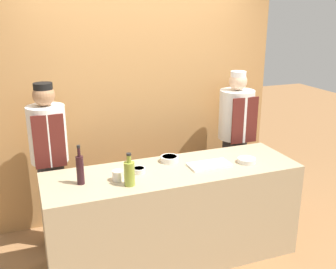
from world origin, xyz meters
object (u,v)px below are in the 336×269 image
Objects in this scene: sauce_bowl_green at (139,170)px; cutting_board at (209,165)px; bottle_oil at (129,173)px; cup_cream at (118,176)px; chef_left at (50,161)px; chef_right at (235,138)px; bottle_wine at (80,169)px; sauce_bowl_orange at (169,159)px; sauce_bowl_red at (247,160)px.

sauce_bowl_green is 0.64m from cutting_board.
sauce_bowl_green is 0.27m from bottle_oil.
cup_cream is (-0.84, -0.01, 0.03)m from cutting_board.
chef_left is at bearing 138.21° from sauce_bowl_green.
cup_cream is at bearing -154.88° from chef_right.
bottle_wine is 0.20× the size of chef_right.
chef_right is (1.99, -0.00, -0.01)m from chef_left.
bottle_wine reaches higher than cup_cream.
chef_right reaches higher than sauce_bowl_orange.
chef_left is (-0.48, 0.71, -0.06)m from cup_cream.
chef_left is 1.99m from chef_right.
sauce_bowl_green is 0.37m from sauce_bowl_orange.
cutting_board is at bearing -37.72° from sauce_bowl_orange.
sauce_bowl_red is at bearing -7.30° from cutting_board.
cutting_board is 1.15× the size of bottle_wine.
cup_cream is at bearing -156.06° from sauce_bowl_orange.
chef_right is (0.96, 0.46, -0.06)m from sauce_bowl_orange.
bottle_wine is at bearing 178.64° from cutting_board.
cup_cream is 0.06× the size of chef_left.
sauce_bowl_red is 1.14m from bottle_oil.
bottle_oil is at bearing -62.25° from cup_cream.
chef_right is at bearing 25.79° from sauce_bowl_orange.
sauce_bowl_red reaches higher than cutting_board.
cutting_board is at bearing 172.70° from sauce_bowl_red.
chef_right is (1.80, 0.66, -0.16)m from bottle_wine.
sauce_bowl_orange is 0.45× the size of cutting_board.
sauce_bowl_green is 0.67× the size of sauce_bowl_orange.
sauce_bowl_green is at bearing -41.79° from chef_left.
bottle_oil is at bearing -24.63° from bottle_wine.
bottle_wine is 1.21× the size of bottle_oil.
chef_left reaches higher than cutting_board.
chef_right is (0.31, 0.74, -0.05)m from sauce_bowl_red.
sauce_bowl_orange is 0.51× the size of bottle_wine.
chef_right is at bearing -0.00° from chef_left.
chef_right reaches higher than bottle_wine.
bottle_wine is (-1.49, 0.07, 0.11)m from sauce_bowl_red.
cutting_board is 4.17× the size of cup_cream.
chef_left reaches higher than sauce_bowl_red.
sauce_bowl_orange is (0.34, 0.15, 0.00)m from sauce_bowl_green.
sauce_bowl_red is 0.36m from cutting_board.
cutting_board is 1.14m from bottle_wine.
sauce_bowl_orange is 0.60m from cup_cream.
sauce_bowl_orange is at bearing 157.18° from sauce_bowl_red.
sauce_bowl_red is at bearing -1.53° from cup_cream.
sauce_bowl_red is 0.44× the size of cutting_board.
sauce_bowl_orange is at bearing 37.34° from bottle_oil.
chef_right is (1.50, 0.71, -0.07)m from cup_cream.
cutting_board is at bearing 10.06° from bottle_oil.
sauce_bowl_orange is 0.61m from bottle_oil.
sauce_bowl_green is 1.44m from chef_right.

